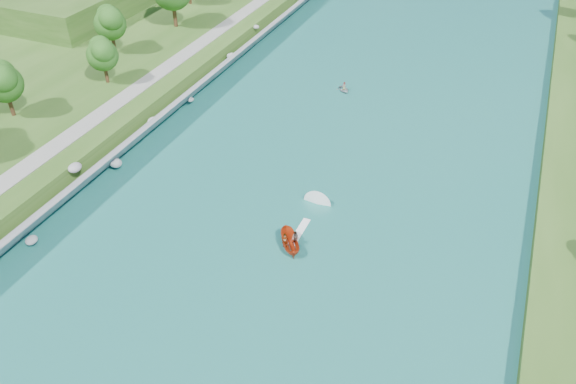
% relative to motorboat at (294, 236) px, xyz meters
% --- Properties ---
extents(ground, '(260.00, 260.00, 0.00)m').
position_rel_motorboat_xyz_m(ground, '(-2.28, -6.42, -0.89)').
color(ground, '#2D5119').
rests_on(ground, ground).
extents(river_water, '(55.00, 240.00, 0.10)m').
position_rel_motorboat_xyz_m(river_water, '(-2.28, 13.58, -0.84)').
color(river_water, '#1A6358').
rests_on(river_water, ground).
extents(berm_west, '(45.00, 240.00, 3.50)m').
position_rel_motorboat_xyz_m(berm_west, '(-52.28, 13.58, 0.86)').
color(berm_west, '#2D5119').
rests_on(berm_west, ground).
extents(riprap_bank, '(4.98, 236.00, 4.56)m').
position_rel_motorboat_xyz_m(riprap_bank, '(-28.13, 12.59, 0.92)').
color(riprap_bank, slate).
rests_on(riprap_bank, ground).
extents(riverside_path, '(3.00, 200.00, 0.10)m').
position_rel_motorboat_xyz_m(riverside_path, '(-34.78, 13.58, 2.66)').
color(riverside_path, gray).
rests_on(riverside_path, berm_west).
extents(motorboat, '(4.08, 19.16, 2.18)m').
position_rel_motorboat_xyz_m(motorboat, '(0.00, 0.00, 0.00)').
color(motorboat, '#B12F0E').
rests_on(motorboat, river_water).
extents(raft, '(3.33, 3.41, 1.59)m').
position_rel_motorboat_xyz_m(raft, '(-6.65, 38.24, -0.44)').
color(raft, gray).
rests_on(raft, river_water).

